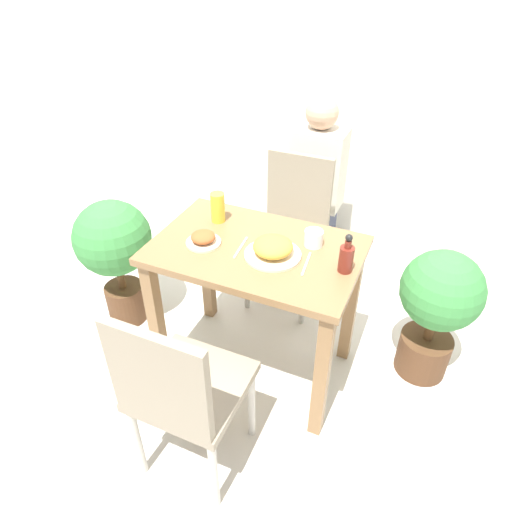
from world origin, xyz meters
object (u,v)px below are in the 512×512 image
Objects in this scene: drink_cup at (314,238)px; potted_plant_left at (115,248)px; food_plate at (273,248)px; potted_plant_right at (438,305)px; sauce_bottle at (346,257)px; chair_near at (180,389)px; person_figure at (316,187)px; chair_far at (291,222)px; side_plate at (203,239)px; juice_glass at (218,207)px.

drink_cup is 0.11× the size of potted_plant_left.
potted_plant_right is at bearing 26.29° from food_plate.
drink_cup is at bearing 143.97° from sauce_bottle.
drink_cup is 0.73m from potted_plant_right.
food_plate is at bearing -176.27° from sauce_bottle.
chair_near is at bearing -130.78° from potted_plant_right.
food_plate is 0.21m from drink_cup.
food_plate is 1.14m from person_figure.
food_plate is at bearing -3.51° from potted_plant_left.
potted_plant_right is (0.60, 0.21, -0.36)m from drink_cup.
chair_far is 0.89m from sauce_bottle.
chair_near is at bearing -89.45° from person_figure.
side_plate is at bearing -157.71° from drink_cup.
chair_near reaches higher than potted_plant_left.
chair_far is 0.78× the size of person_figure.
chair_far is at bearing 159.06° from potted_plant_right.
potted_plant_left is (-0.97, 0.06, -0.30)m from food_plate.
drink_cup reaches higher than potted_plant_left.
drink_cup is (0.47, 0.19, 0.01)m from side_plate.
potted_plant_left is 1.73m from potted_plant_right.
juice_glass is 0.13× the size of person_figure.
juice_glass is at bearing -111.03° from chair_far.
chair_far reaches higher than potted_plant_left.
person_figure reaches higher than chair_near.
person_figure reaches higher than drink_cup.
food_plate is 0.34× the size of potted_plant_right.
chair_far reaches higher than potted_plant_right.
side_plate is 0.20× the size of potted_plant_left.
person_figure is (0.02, 0.41, 0.06)m from chair_far.
sauce_bottle reaches higher than potted_plant_left.
person_figure is (-0.87, 0.75, 0.12)m from potted_plant_right.
food_plate is 0.89m from potted_plant_right.
chair_near is 1.31m from potted_plant_right.
person_figure is at bearing 97.00° from food_plate.
drink_cup is 0.50m from juice_glass.
chair_near reaches higher than food_plate.
chair_far is 0.69m from drink_cup.
chair_far is 1.23× the size of potted_plant_right.
sauce_bottle is (0.32, 0.02, 0.03)m from food_plate.
chair_near is 0.90m from juice_glass.
person_figure is (-0.27, 0.96, -0.24)m from drink_cup.
juice_glass is (-0.36, 0.17, 0.04)m from food_plate.
potted_plant_right is (0.73, 0.36, -0.36)m from food_plate.
person_figure reaches higher than juice_glass.
sauce_bottle reaches higher than potted_plant_right.
chair_near is 1.15× the size of potted_plant_left.
side_plate is 1.19m from potted_plant_right.
person_figure is at bearing 76.59° from juice_glass.
chair_far is at bearing 124.90° from sauce_bottle.
drink_cup is at bearing 22.29° from side_plate.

